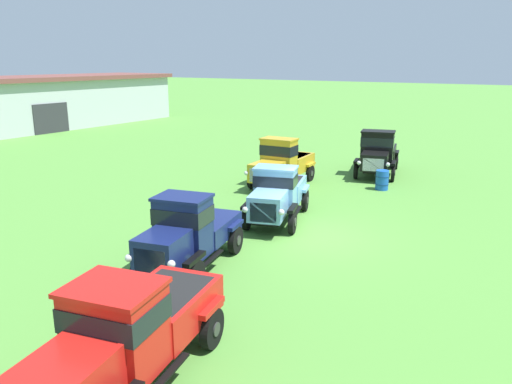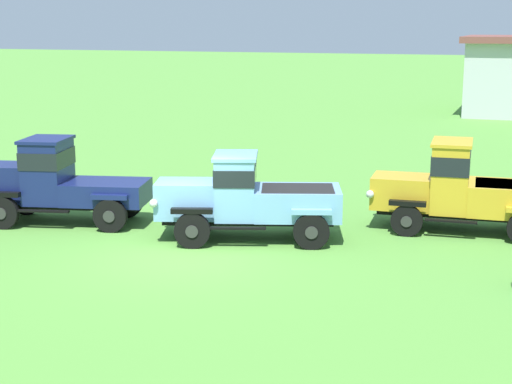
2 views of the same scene
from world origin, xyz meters
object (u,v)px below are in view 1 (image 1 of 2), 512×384
(vintage_truck_far_side, at_px, (281,163))
(oil_drum_beside_row, at_px, (382,180))
(vintage_truck_second_in_line, at_px, (188,234))
(vintage_truck_midrow_center, at_px, (277,193))
(vintage_truck_foreground_near, at_px, (127,334))
(vintage_truck_back_of_row, at_px, (378,153))
(farm_shed, at_px, (57,101))

(vintage_truck_far_side, distance_m, oil_drum_beside_row, 4.73)
(vintage_truck_second_in_line, bearing_deg, vintage_truck_midrow_center, 1.88)
(vintage_truck_far_side, bearing_deg, vintage_truck_midrow_center, -151.90)
(vintage_truck_foreground_near, xyz_separation_m, vintage_truck_back_of_row, (19.54, 2.23, 0.03))
(farm_shed, distance_m, vintage_truck_far_side, 29.49)
(farm_shed, bearing_deg, vintage_truck_second_in_line, -121.04)
(farm_shed, distance_m, vintage_truck_foreground_near, 40.77)
(vintage_truck_midrow_center, bearing_deg, vintage_truck_foreground_near, -164.84)
(vintage_truck_foreground_near, height_order, vintage_truck_far_side, vintage_truck_far_side)
(vintage_truck_foreground_near, distance_m, vintage_truck_midrow_center, 10.29)
(vintage_truck_second_in_line, bearing_deg, vintage_truck_foreground_near, -151.57)
(vintage_truck_second_in_line, height_order, vintage_truck_midrow_center, vintage_truck_second_in_line)
(vintage_truck_foreground_near, bearing_deg, vintage_truck_second_in_line, 28.43)
(vintage_truck_second_in_line, xyz_separation_m, oil_drum_beside_row, (11.87, -1.59, -0.65))
(farm_shed, relative_size, vintage_truck_foreground_near, 4.36)
(vintage_truck_far_side, height_order, oil_drum_beside_row, vintage_truck_far_side)
(vintage_truck_back_of_row, height_order, oil_drum_beside_row, vintage_truck_back_of_row)
(farm_shed, relative_size, vintage_truck_back_of_row, 4.33)
(vintage_truck_foreground_near, relative_size, oil_drum_beside_row, 5.65)
(farm_shed, bearing_deg, vintage_truck_back_of_row, -96.80)
(vintage_truck_back_of_row, bearing_deg, oil_drum_beside_row, -156.57)
(vintage_truck_midrow_center, xyz_separation_m, vintage_truck_back_of_row, (9.62, -0.46, 0.08))
(farm_shed, height_order, vintage_truck_midrow_center, farm_shed)
(vintage_truck_back_of_row, bearing_deg, farm_shed, 83.20)
(farm_shed, height_order, vintage_truck_far_side, farm_shed)
(farm_shed, xyz_separation_m, vintage_truck_far_side, (-8.54, -28.20, -1.16))
(vintage_truck_far_side, xyz_separation_m, vintage_truck_back_of_row, (4.81, -3.02, 0.04))
(vintage_truck_second_in_line, distance_m, vintage_truck_back_of_row, 14.90)
(vintage_truck_second_in_line, bearing_deg, vintage_truck_far_side, 15.20)
(farm_shed, bearing_deg, vintage_truck_foreground_near, -124.82)
(farm_shed, distance_m, vintage_truck_midrow_center, 33.56)
(vintage_truck_second_in_line, relative_size, vintage_truck_midrow_center, 0.99)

